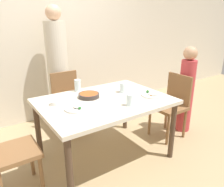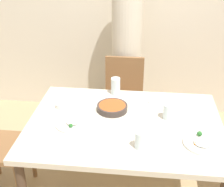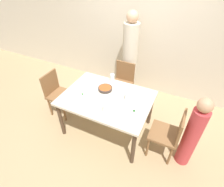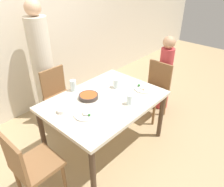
# 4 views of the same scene
# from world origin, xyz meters

# --- Properties ---
(ground_plane) EXTENTS (10.00, 10.00, 0.00)m
(ground_plane) POSITION_xyz_m (0.00, 0.00, 0.00)
(ground_plane) COLOR tan
(wall_back) EXTENTS (10.00, 0.06, 2.70)m
(wall_back) POSITION_xyz_m (0.00, 1.50, 1.35)
(wall_back) COLOR beige
(wall_back) RESTS_ON ground_plane
(dining_table) EXTENTS (1.38, 1.00, 0.72)m
(dining_table) POSITION_xyz_m (0.00, 0.00, 0.65)
(dining_table) COLOR beige
(dining_table) RESTS_ON ground_plane
(chair_adult_spot) EXTENTS (0.40, 0.40, 0.85)m
(chair_adult_spot) POSITION_xyz_m (-0.07, 0.83, 0.47)
(chair_adult_spot) COLOR brown
(chair_adult_spot) RESTS_ON ground_plane
(chair_child_spot) EXTENTS (0.40, 0.40, 0.85)m
(chair_child_spot) POSITION_xyz_m (1.02, -0.07, 0.47)
(chair_child_spot) COLOR brown
(chair_child_spot) RESTS_ON ground_plane
(chair_empty_left) EXTENTS (0.40, 0.40, 0.85)m
(chair_empty_left) POSITION_xyz_m (-1.02, -0.01, 0.47)
(chair_empty_left) COLOR brown
(chair_empty_left) RESTS_ON ground_plane
(person_adult) EXTENTS (0.30, 0.30, 1.74)m
(person_adult) POSITION_xyz_m (-0.07, 1.16, 0.82)
(person_adult) COLOR beige
(person_adult) RESTS_ON ground_plane
(person_child) EXTENTS (0.21, 0.21, 1.21)m
(person_child) POSITION_xyz_m (1.30, -0.07, 0.59)
(person_child) COLOR #C63D42
(person_child) RESTS_ON ground_plane
(bowl_curry) EXTENTS (0.23, 0.23, 0.05)m
(bowl_curry) POSITION_xyz_m (-0.11, 0.16, 0.75)
(bowl_curry) COLOR #3D332D
(bowl_curry) RESTS_ON dining_table
(plate_rice_adult) EXTENTS (0.25, 0.25, 0.05)m
(plate_rice_adult) POSITION_xyz_m (-0.36, -0.07, 0.73)
(plate_rice_adult) COLOR white
(plate_rice_adult) RESTS_ON dining_table
(plate_rice_child) EXTENTS (0.25, 0.25, 0.05)m
(plate_rice_child) POSITION_xyz_m (0.51, -0.21, 0.73)
(plate_rice_child) COLOR white
(plate_rice_child) RESTS_ON dining_table
(bowl_rice_small) EXTENTS (0.11, 0.11, 0.04)m
(bowl_rice_small) POSITION_xyz_m (-0.49, 0.16, 0.74)
(bowl_rice_small) COLOR white
(bowl_rice_small) RESTS_ON dining_table
(glass_water_tall) EXTENTS (0.08, 0.08, 0.14)m
(glass_water_tall) POSITION_xyz_m (-0.11, 0.43, 0.79)
(glass_water_tall) COLOR silver
(glass_water_tall) RESTS_ON dining_table
(glass_water_short) EXTENTS (0.07, 0.07, 0.12)m
(glass_water_short) POSITION_xyz_m (0.11, -0.28, 0.78)
(glass_water_short) COLOR silver
(glass_water_short) RESTS_ON dining_table
(glass_water_center) EXTENTS (0.08, 0.08, 0.12)m
(glass_water_center) POSITION_xyz_m (0.31, 0.08, 0.78)
(glass_water_center) COLOR silver
(glass_water_center) RESTS_ON dining_table
(fork_steel) EXTENTS (0.17, 0.10, 0.01)m
(fork_steel) POSITION_xyz_m (0.24, 0.28, 0.72)
(fork_steel) COLOR silver
(fork_steel) RESTS_ON dining_table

